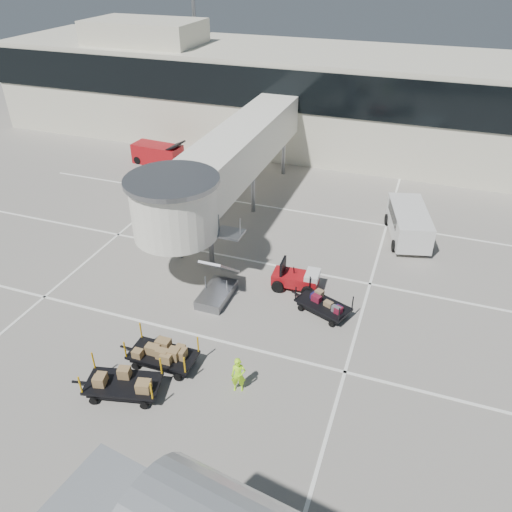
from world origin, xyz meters
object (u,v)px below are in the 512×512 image
object	(u,v)px
box_cart_far	(122,384)
belt_loader	(158,154)
baggage_tug	(297,279)
minivan	(408,221)
box_cart_near	(160,354)
suitcase_cart	(322,305)
ground_worker	(238,375)

from	to	relation	value
box_cart_far	belt_loader	world-z (taller)	belt_loader
baggage_tug	minivan	size ratio (longest dim) A/B	0.47
minivan	box_cart_far	bearing A→B (deg)	-133.87
minivan	box_cart_near	bearing A→B (deg)	-135.36
suitcase_cart	minivan	bearing A→B (deg)	91.98
baggage_tug	suitcase_cart	xyz separation A→B (m)	(1.79, -1.58, -0.15)
suitcase_cart	minivan	world-z (taller)	minivan
baggage_tug	belt_loader	world-z (taller)	belt_loader
minivan	belt_loader	distance (m)	21.50
baggage_tug	box_cart_far	world-z (taller)	baggage_tug
baggage_tug	ground_worker	distance (m)	7.81
belt_loader	box_cart_near	bearing A→B (deg)	-56.08
box_cart_near	ground_worker	bearing A→B (deg)	-4.43
box_cart_near	belt_loader	size ratio (longest dim) A/B	0.80
box_cart_near	ground_worker	xyz separation A→B (m)	(3.78, -0.25, 0.26)
baggage_tug	belt_loader	distance (m)	20.52
minivan	suitcase_cart	bearing A→B (deg)	-123.83
ground_worker	box_cart_near	bearing A→B (deg)	156.55
box_cart_near	belt_loader	distance (m)	23.78
suitcase_cart	minivan	xyz separation A→B (m)	(3.25, 9.22, 0.71)
baggage_tug	belt_loader	xyz separation A→B (m)	(-15.73, 13.17, 0.22)
baggage_tug	box_cart_far	distance (m)	10.70
suitcase_cart	box_cart_far	bearing A→B (deg)	-107.57
box_cart_far	ground_worker	xyz separation A→B (m)	(4.42, 1.81, 0.32)
box_cart_near	belt_loader	xyz separation A→B (m)	(-11.67, 20.72, 0.23)
minivan	belt_loader	bearing A→B (deg)	150.68
suitcase_cart	ground_worker	world-z (taller)	ground_worker
suitcase_cart	ground_worker	xyz separation A→B (m)	(-2.07, -6.22, 0.40)
box_cart_near	baggage_tug	bearing A→B (deg)	61.09
box_cart_near	minivan	size ratio (longest dim) A/B	0.67
box_cart_far	baggage_tug	bearing A→B (deg)	50.64
ground_worker	belt_loader	xyz separation A→B (m)	(-15.45, 20.98, -0.02)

